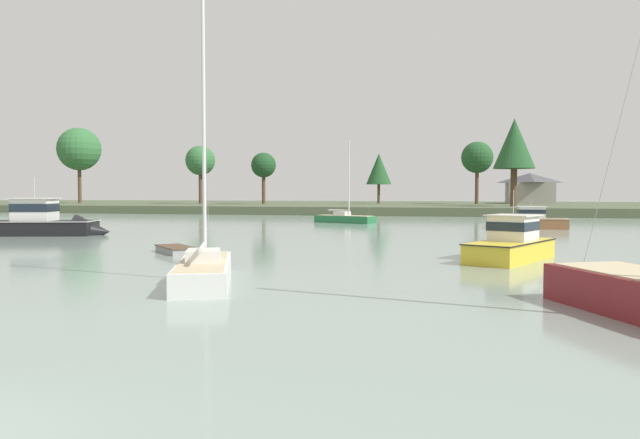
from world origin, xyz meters
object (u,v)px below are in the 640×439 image
at_px(cruiser_yellow, 516,249).
at_px(sailboat_white, 204,277).
at_px(cruiser_black, 47,227).
at_px(dinghy_grey, 176,251).
at_px(mooring_buoy_orange, 523,222).
at_px(cruiser_wood, 524,224).
at_px(sailboat_green, 345,221).

xyz_separation_m(cruiser_yellow, sailboat_white, (-11.59, -10.37, -0.25)).
height_order(sailboat_white, cruiser_black, sailboat_white).
xyz_separation_m(dinghy_grey, mooring_buoy_orange, (21.43, 36.95, -0.05)).
distance_m(cruiser_wood, cruiser_black, 39.44).
relative_size(cruiser_yellow, cruiser_wood, 1.01).
height_order(cruiser_black, sailboat_green, sailboat_green).
bearing_deg(sailboat_white, cruiser_wood, 67.85).
relative_size(cruiser_black, mooring_buoy_orange, 21.01).
xyz_separation_m(cruiser_wood, mooring_buoy_orange, (1.03, 10.63, -0.37)).
bearing_deg(cruiser_wood, sailboat_green, 159.81).
relative_size(sailboat_white, cruiser_black, 1.02).
distance_m(cruiser_yellow, sailboat_green, 34.87).
bearing_deg(sailboat_white, dinghy_grey, 121.62).
xyz_separation_m(sailboat_white, cruiser_black, (-21.31, 19.42, 0.36)).
relative_size(sailboat_white, mooring_buoy_orange, 21.34).
xyz_separation_m(sailboat_white, mooring_buoy_orange, (15.60, 46.41, -0.15)).
bearing_deg(dinghy_grey, cruiser_black, 147.26).
bearing_deg(dinghy_grey, cruiser_wood, 52.23).
distance_m(cruiser_wood, sailboat_green, 18.46).
bearing_deg(cruiser_yellow, sailboat_white, -138.19).
height_order(sailboat_white, sailboat_green, sailboat_white).
distance_m(sailboat_white, cruiser_black, 28.84).
xyz_separation_m(cruiser_yellow, sailboat_green, (-14.35, 31.78, -0.28)).
distance_m(dinghy_grey, sailboat_green, 32.83).
bearing_deg(sailboat_white, cruiser_black, 137.66).
relative_size(cruiser_yellow, mooring_buoy_orange, 14.24).
distance_m(dinghy_grey, cruiser_black, 18.42).
bearing_deg(sailboat_white, mooring_buoy_orange, 71.42).
relative_size(cruiser_yellow, sailboat_white, 0.67).
bearing_deg(dinghy_grey, mooring_buoy_orange, 59.89).
height_order(sailboat_green, mooring_buoy_orange, sailboat_green).
distance_m(sailboat_white, mooring_buoy_orange, 48.96).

